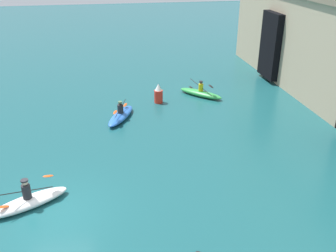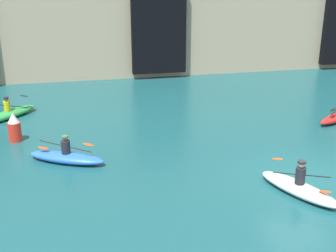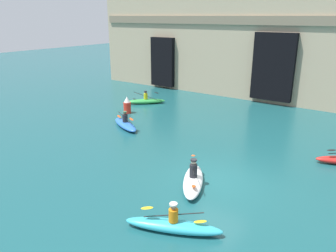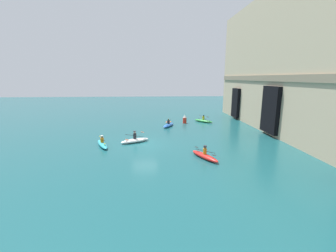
{
  "view_description": "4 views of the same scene",
  "coord_description": "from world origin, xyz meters",
  "px_view_note": "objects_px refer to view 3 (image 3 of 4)",
  "views": [
    {
      "loc": [
        11.92,
        2.17,
        9.1
      ],
      "look_at": [
        -4.41,
        5.14,
        1.21
      ],
      "focal_mm": 40.0,
      "sensor_mm": 36.0,
      "label": 1
    },
    {
      "loc": [
        -7.72,
        -13.83,
        7.85
      ],
      "look_at": [
        -4.3,
        3.42,
        1.05
      ],
      "focal_mm": 50.0,
      "sensor_mm": 36.0,
      "label": 2
    },
    {
      "loc": [
        5.77,
        -12.0,
        6.99
      ],
      "look_at": [
        -5.02,
        3.18,
        0.71
      ],
      "focal_mm": 35.0,
      "sensor_mm": 36.0,
      "label": 3
    },
    {
      "loc": [
        22.34,
        0.95,
        6.71
      ],
      "look_at": [
        -2.8,
        2.61,
        1.27
      ],
      "focal_mm": 24.0,
      "sensor_mm": 36.0,
      "label": 4
    }
  ],
  "objects_px": {
    "kayak_blue": "(125,124)",
    "kayak_white": "(193,180)",
    "kayak_cyan": "(173,225)",
    "kayak_green": "(146,101)",
    "marker_buoy": "(127,105)"
  },
  "relations": [
    {
      "from": "kayak_cyan",
      "to": "kayak_green",
      "type": "relative_size",
      "value": 1.18
    },
    {
      "from": "kayak_white",
      "to": "kayak_blue",
      "type": "bearing_deg",
      "value": -145.09
    },
    {
      "from": "kayak_blue",
      "to": "kayak_white",
      "type": "bearing_deg",
      "value": 178.2
    },
    {
      "from": "kayak_blue",
      "to": "kayak_green",
      "type": "distance_m",
      "value": 6.26
    },
    {
      "from": "marker_buoy",
      "to": "kayak_blue",
      "type": "bearing_deg",
      "value": -50.12
    },
    {
      "from": "kayak_cyan",
      "to": "kayak_white",
      "type": "bearing_deg",
      "value": -93.9
    },
    {
      "from": "kayak_cyan",
      "to": "kayak_green",
      "type": "bearing_deg",
      "value": -71.3
    },
    {
      "from": "kayak_white",
      "to": "marker_buoy",
      "type": "height_order",
      "value": "marker_buoy"
    },
    {
      "from": "kayak_cyan",
      "to": "kayak_blue",
      "type": "distance_m",
      "value": 11.39
    },
    {
      "from": "kayak_cyan",
      "to": "marker_buoy",
      "type": "distance_m",
      "value": 14.73
    },
    {
      "from": "kayak_blue",
      "to": "kayak_white",
      "type": "height_order",
      "value": "kayak_white"
    },
    {
      "from": "kayak_white",
      "to": "marker_buoy",
      "type": "distance_m",
      "value": 11.91
    },
    {
      "from": "kayak_blue",
      "to": "kayak_green",
      "type": "bearing_deg",
      "value": -37.18
    },
    {
      "from": "kayak_cyan",
      "to": "kayak_green",
      "type": "distance_m",
      "value": 17.3
    },
    {
      "from": "marker_buoy",
      "to": "kayak_green",
      "type": "bearing_deg",
      "value": 102.11
    }
  ]
}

